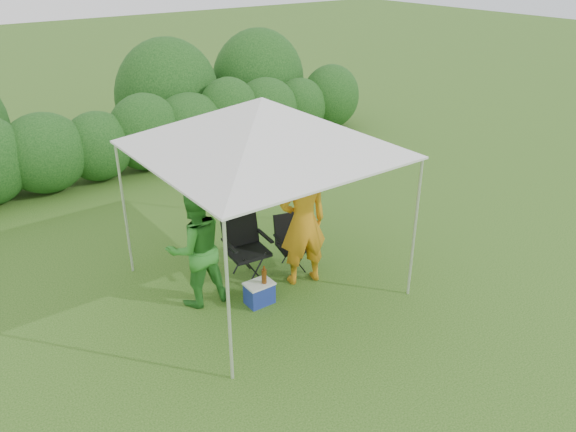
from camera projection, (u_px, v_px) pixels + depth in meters
ground at (285, 297)px, 8.16m from camera, size 70.00×70.00×0.00m
hedge at (123, 138)px, 12.15m from camera, size 13.41×1.53×1.80m
canopy at (262, 125)px, 7.44m from camera, size 3.10×3.10×2.83m
chair_right at (292, 238)px, 8.75m from camera, size 0.62×0.58×0.86m
chair_left at (245, 242)px, 8.43m from camera, size 0.69×0.64×1.04m
man at (303, 222)px, 8.13m from camera, size 0.82×0.64×1.97m
woman at (196, 248)px, 7.69m from camera, size 0.91×0.75×1.73m
cooler at (259, 293)px, 7.95m from camera, size 0.40×0.29×0.33m
bottle at (264, 275)px, 7.82m from camera, size 0.07×0.07×0.27m
lawn_toy at (331, 156)px, 13.18m from camera, size 0.56×0.47×0.28m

